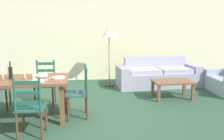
{
  "coord_description": "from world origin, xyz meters",
  "views": [
    {
      "loc": [
        -0.14,
        -4.35,
        1.69
      ],
      "look_at": [
        0.59,
        0.74,
        0.75
      ],
      "focal_mm": 39.31,
      "sensor_mm": 36.0,
      "label": 1
    }
  ],
  "objects_px": {
    "dining_chair_far_right": "(45,83)",
    "coffee_table": "(172,83)",
    "couch": "(157,76)",
    "standing_lamp": "(109,36)",
    "wine_glass_near_right": "(46,74)",
    "dining_chair_near_right": "(30,107)",
    "dining_table": "(14,84)",
    "wine_bottle": "(11,73)",
    "dining_chair_head_east": "(80,92)",
    "coffee_cup_primary": "(33,76)"
  },
  "relations": [
    {
      "from": "dining_chair_head_east",
      "to": "wine_glass_near_right",
      "type": "distance_m",
      "value": 0.7
    },
    {
      "from": "dining_chair_head_east",
      "to": "coffee_table",
      "type": "xyz_separation_m",
      "value": [
        2.15,
        0.89,
        -0.12
      ]
    },
    {
      "from": "dining_chair_near_right",
      "to": "wine_bottle",
      "type": "distance_m",
      "value": 0.99
    },
    {
      "from": "wine_bottle",
      "to": "couch",
      "type": "distance_m",
      "value": 4.01
    },
    {
      "from": "dining_chair_head_east",
      "to": "coffee_cup_primary",
      "type": "xyz_separation_m",
      "value": [
        -0.82,
        0.05,
        0.32
      ]
    },
    {
      "from": "couch",
      "to": "dining_chair_head_east",
      "type": "bearing_deg",
      "value": -136.28
    },
    {
      "from": "dining_chair_far_right",
      "to": "couch",
      "type": "height_order",
      "value": "dining_chair_far_right"
    },
    {
      "from": "wine_bottle",
      "to": "dining_table",
      "type": "bearing_deg",
      "value": -25.85
    },
    {
      "from": "dining_chair_far_right",
      "to": "couch",
      "type": "relative_size",
      "value": 0.42
    },
    {
      "from": "dining_table",
      "to": "wine_bottle",
      "type": "distance_m",
      "value": 0.21
    },
    {
      "from": "coffee_cup_primary",
      "to": "dining_chair_near_right",
      "type": "bearing_deg",
      "value": -85.21
    },
    {
      "from": "coffee_cup_primary",
      "to": "dining_chair_head_east",
      "type": "bearing_deg",
      "value": -3.29
    },
    {
      "from": "dining_chair_near_right",
      "to": "coffee_cup_primary",
      "type": "xyz_separation_m",
      "value": [
        -0.07,
        0.79,
        0.32
      ]
    },
    {
      "from": "dining_chair_near_right",
      "to": "coffee_table",
      "type": "relative_size",
      "value": 1.07
    },
    {
      "from": "standing_lamp",
      "to": "couch",
      "type": "bearing_deg",
      "value": -7.8
    },
    {
      "from": "coffee_table",
      "to": "standing_lamp",
      "type": "distance_m",
      "value": 2.18
    },
    {
      "from": "wine_glass_near_right",
      "to": "couch",
      "type": "height_order",
      "value": "wine_glass_near_right"
    },
    {
      "from": "couch",
      "to": "standing_lamp",
      "type": "distance_m",
      "value": 1.76
    },
    {
      "from": "coffee_table",
      "to": "coffee_cup_primary",
      "type": "bearing_deg",
      "value": -164.21
    },
    {
      "from": "dining_chair_near_right",
      "to": "standing_lamp",
      "type": "bearing_deg",
      "value": 62.09
    },
    {
      "from": "wine_glass_near_right",
      "to": "coffee_cup_primary",
      "type": "xyz_separation_m",
      "value": [
        -0.24,
        0.16,
        -0.07
      ]
    },
    {
      "from": "dining_table",
      "to": "wine_bottle",
      "type": "bearing_deg",
      "value": 154.15
    },
    {
      "from": "dining_chair_far_right",
      "to": "dining_chair_head_east",
      "type": "height_order",
      "value": "same"
    },
    {
      "from": "dining_chair_far_right",
      "to": "coffee_cup_primary",
      "type": "distance_m",
      "value": 0.84
    },
    {
      "from": "coffee_table",
      "to": "standing_lamp",
      "type": "bearing_deg",
      "value": 132.84
    },
    {
      "from": "dining_table",
      "to": "coffee_table",
      "type": "height_order",
      "value": "dining_table"
    },
    {
      "from": "coffee_cup_primary",
      "to": "standing_lamp",
      "type": "height_order",
      "value": "standing_lamp"
    },
    {
      "from": "dining_chair_far_right",
      "to": "dining_chair_head_east",
      "type": "relative_size",
      "value": 1.0
    },
    {
      "from": "dining_chair_far_right",
      "to": "coffee_table",
      "type": "height_order",
      "value": "dining_chair_far_right"
    },
    {
      "from": "standing_lamp",
      "to": "coffee_table",
      "type": "bearing_deg",
      "value": -47.16
    },
    {
      "from": "dining_chair_near_right",
      "to": "couch",
      "type": "bearing_deg",
      "value": 43.92
    },
    {
      "from": "dining_chair_far_right",
      "to": "dining_table",
      "type": "bearing_deg",
      "value": -119.44
    },
    {
      "from": "wine_glass_near_right",
      "to": "wine_bottle",
      "type": "bearing_deg",
      "value": 165.26
    },
    {
      "from": "wine_bottle",
      "to": "couch",
      "type": "xyz_separation_m",
      "value": [
        3.4,
        2.05,
        -0.58
      ]
    },
    {
      "from": "standing_lamp",
      "to": "dining_chair_head_east",
      "type": "bearing_deg",
      "value": -110.39
    },
    {
      "from": "dining_chair_head_east",
      "to": "standing_lamp",
      "type": "bearing_deg",
      "value": 69.61
    },
    {
      "from": "wine_glass_near_right",
      "to": "standing_lamp",
      "type": "distance_m",
      "value": 2.84
    },
    {
      "from": "dining_table",
      "to": "coffee_table",
      "type": "bearing_deg",
      "value": 14.48
    },
    {
      "from": "dining_chair_head_east",
      "to": "couch",
      "type": "relative_size",
      "value": 0.42
    },
    {
      "from": "dining_chair_head_east",
      "to": "coffee_table",
      "type": "height_order",
      "value": "dining_chair_head_east"
    },
    {
      "from": "dining_chair_near_right",
      "to": "wine_glass_near_right",
      "type": "bearing_deg",
      "value": 74.28
    },
    {
      "from": "coffee_cup_primary",
      "to": "wine_bottle",
      "type": "bearing_deg",
      "value": 178.87
    },
    {
      "from": "dining_table",
      "to": "wine_bottle",
      "type": "height_order",
      "value": "wine_bottle"
    },
    {
      "from": "dining_chair_far_right",
      "to": "wine_glass_near_right",
      "type": "relative_size",
      "value": 5.96
    },
    {
      "from": "dining_chair_head_east",
      "to": "coffee_cup_primary",
      "type": "distance_m",
      "value": 0.88
    },
    {
      "from": "dining_table",
      "to": "couch",
      "type": "bearing_deg",
      "value": 31.65
    },
    {
      "from": "dining_chair_far_right",
      "to": "couch",
      "type": "xyz_separation_m",
      "value": [
        2.91,
        1.29,
        -0.19
      ]
    },
    {
      "from": "wine_bottle",
      "to": "standing_lamp",
      "type": "xyz_separation_m",
      "value": [
        2.06,
        2.23,
        0.54
      ]
    },
    {
      "from": "coffee_cup_primary",
      "to": "standing_lamp",
      "type": "xyz_separation_m",
      "value": [
        1.67,
        2.24,
        0.62
      ]
    },
    {
      "from": "wine_glass_near_right",
      "to": "couch",
      "type": "distance_m",
      "value": 3.59
    }
  ]
}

